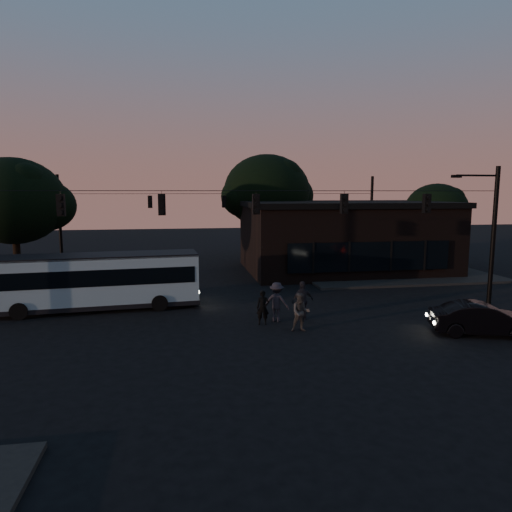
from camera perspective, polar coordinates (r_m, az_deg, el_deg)
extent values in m
plane|color=black|center=(19.39, 2.00, -10.46)|extent=(120.00, 120.00, 0.00)
cube|color=black|center=(36.17, 16.34, -1.97)|extent=(14.00, 10.00, 0.15)
cube|color=black|center=(34.17, -26.96, -3.10)|extent=(14.00, 10.00, 0.15)
cube|color=black|center=(36.49, 10.87, 2.14)|extent=(15.00, 10.00, 5.00)
cube|color=black|center=(36.32, 10.99, 6.38)|extent=(15.40, 10.40, 0.40)
cube|color=black|center=(31.86, 14.04, -0.06)|extent=(11.50, 0.18, 2.00)
cylinder|color=black|center=(40.96, 1.33, 2.21)|extent=(0.44, 0.44, 4.00)
ellipsoid|color=black|center=(40.75, 1.35, 8.09)|extent=(7.60, 7.60, 6.46)
cylinder|color=black|center=(42.31, 21.38, 1.16)|extent=(0.44, 0.44, 3.00)
ellipsoid|color=black|center=(42.08, 21.60, 5.42)|extent=(5.20, 5.20, 4.42)
cylinder|color=black|center=(32.96, -27.66, -0.48)|extent=(0.44, 0.44, 3.60)
ellipsoid|color=black|center=(32.68, -28.09, 6.09)|extent=(6.40, 6.40, 5.44)
cylinder|color=black|center=(27.74, 27.54, 2.16)|extent=(0.24, 0.24, 7.50)
cylinder|color=black|center=(22.32, 0.00, 8.16)|extent=(26.00, 0.03, 0.03)
cube|color=black|center=(22.65, -23.20, 5.87)|extent=(0.34, 0.30, 1.00)
cube|color=black|center=(22.03, -11.69, 6.31)|extent=(0.34, 0.30, 1.00)
cube|color=black|center=(22.33, 0.00, 6.49)|extent=(0.34, 0.30, 1.00)
cube|color=black|center=(23.50, 10.95, 6.42)|extent=(0.34, 0.30, 1.00)
cube|color=black|center=(25.43, 20.55, 6.17)|extent=(0.34, 0.30, 1.00)
cylinder|color=black|center=(39.20, -23.31, 3.86)|extent=(0.24, 0.24, 7.50)
cylinder|color=black|center=(41.59, 14.18, 4.47)|extent=(0.24, 0.24, 7.50)
cylinder|color=black|center=(38.19, -4.03, 7.78)|extent=(26.00, 0.03, 0.03)
cube|color=black|center=(38.09, -13.10, 6.62)|extent=(0.34, 0.30, 1.00)
cube|color=black|center=(38.20, -4.02, 6.81)|extent=(0.34, 0.30, 1.00)
cube|color=black|center=(39.24, 4.79, 6.83)|extent=(0.34, 0.30, 1.00)
cube|color=#93B1BB|center=(25.27, -19.15, -2.71)|extent=(10.44, 3.17, 2.43)
cube|color=black|center=(25.22, -19.17, -2.19)|extent=(10.03, 3.18, 0.84)
cube|color=black|center=(25.08, -19.28, 0.02)|extent=(10.44, 3.17, 0.14)
cube|color=black|center=(25.53, -19.01, -5.60)|extent=(10.54, 3.24, 0.23)
cylinder|color=black|center=(24.97, -27.54, -6.16)|extent=(0.86, 0.30, 0.84)
cylinder|color=black|center=(27.19, -26.43, -4.99)|extent=(0.86, 0.30, 0.84)
cylinder|color=black|center=(24.29, -11.94, -5.79)|extent=(0.86, 0.30, 0.84)
cylinder|color=black|center=(26.56, -12.16, -4.61)|extent=(0.86, 0.30, 0.84)
imported|color=black|center=(22.14, 26.46, -7.08)|extent=(4.49, 2.63, 1.40)
imported|color=black|center=(21.33, 0.87, -6.47)|extent=(0.66, 0.51, 1.62)
imported|color=#373432|center=(20.41, 5.61, -7.01)|extent=(0.92, 0.76, 1.73)
imported|color=black|center=(22.21, 5.85, -5.56)|extent=(1.19, 0.70, 1.90)
imported|color=black|center=(21.86, 2.60, -5.75)|extent=(1.41, 1.18, 1.89)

